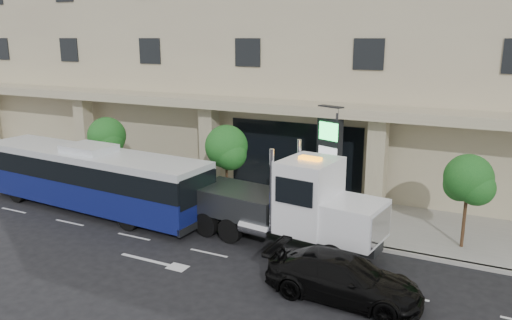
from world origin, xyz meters
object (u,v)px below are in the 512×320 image
at_px(signage_pylon, 329,157).
at_px(city_bus, 91,177).
at_px(tow_truck, 291,206).
at_px(black_sedan, 343,278).

bearing_deg(signage_pylon, city_bus, -132.70).
xyz_separation_m(tow_truck, black_sedan, (3.34, -3.27, -1.07)).
bearing_deg(tow_truck, signage_pylon, 97.88).
bearing_deg(city_bus, tow_truck, 4.37).
bearing_deg(black_sedan, city_bus, 79.53).
xyz_separation_m(city_bus, black_sedan, (14.48, -3.14, -0.99)).
relative_size(city_bus, tow_truck, 1.39).
height_order(city_bus, tow_truck, tow_truck).
bearing_deg(tow_truck, black_sedan, -37.08).
xyz_separation_m(black_sedan, signage_pylon, (-3.39, 8.48, 2.09)).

